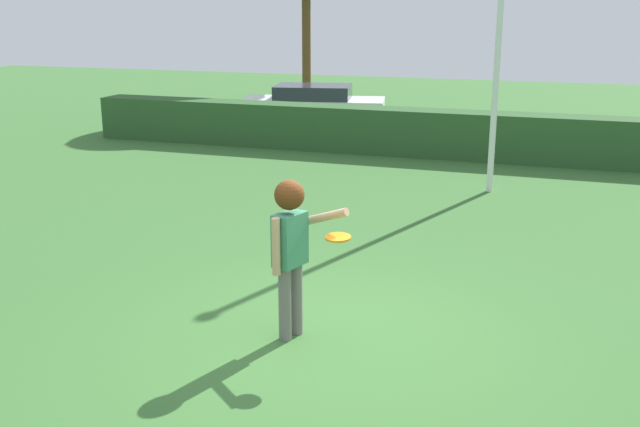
# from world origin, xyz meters

# --- Properties ---
(ground_plane) EXTENTS (60.00, 60.00, 0.00)m
(ground_plane) POSITION_xyz_m (0.00, 0.00, 0.00)
(ground_plane) COLOR #3A6C31
(person) EXTENTS (0.80, 0.55, 1.78)m
(person) POSITION_xyz_m (-0.37, -0.19, 1.12)
(person) COLOR slate
(person) RESTS_ON ground
(frisbee) EXTENTS (0.27, 0.27, 0.04)m
(frisbee) POSITION_xyz_m (0.18, -0.28, 1.24)
(frisbee) COLOR orange
(hedge_row) EXTENTS (19.63, 0.90, 1.11)m
(hedge_row) POSITION_xyz_m (0.00, 10.45, 0.55)
(hedge_row) COLOR #2C5429
(hedge_row) RESTS_ON ground
(parked_car_white) EXTENTS (4.46, 2.51, 1.25)m
(parked_car_white) POSITION_xyz_m (-4.97, 13.68, 0.69)
(parked_car_white) COLOR white
(parked_car_white) RESTS_ON ground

